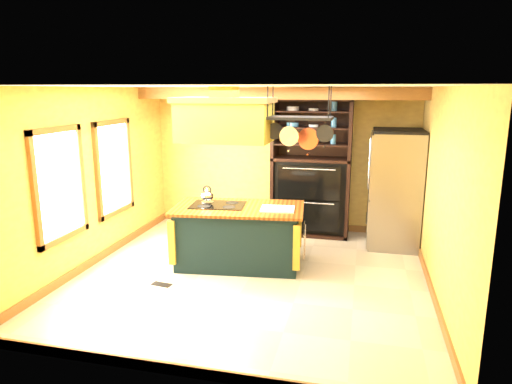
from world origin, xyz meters
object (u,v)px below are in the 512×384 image
at_px(refrigerator, 394,191).
at_px(hutch, 311,183).
at_px(kitchen_island, 239,235).
at_px(pot_rack, 299,124).
at_px(range_hood, 225,118).

height_order(refrigerator, hutch, hutch).
relative_size(kitchen_island, refrigerator, 1.06).
height_order(kitchen_island, pot_rack, pot_rack).
bearing_deg(pot_rack, hutch, 90.56).
distance_m(pot_rack, hutch, 2.21).
bearing_deg(range_hood, pot_rack, 0.13).
relative_size(kitchen_island, hutch, 0.82).
xyz_separation_m(pot_rack, hutch, (-0.02, 1.84, -1.22)).
xyz_separation_m(kitchen_island, refrigerator, (2.35, 1.51, 0.49)).
bearing_deg(hutch, pot_rack, -89.44).
distance_m(pot_rack, refrigerator, 2.42).
bearing_deg(pot_rack, range_hood, -179.87).
xyz_separation_m(kitchen_island, hutch, (0.89, 1.84, 0.49)).
bearing_deg(kitchen_island, range_hood, 173.67).
distance_m(kitchen_island, refrigerator, 2.84).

